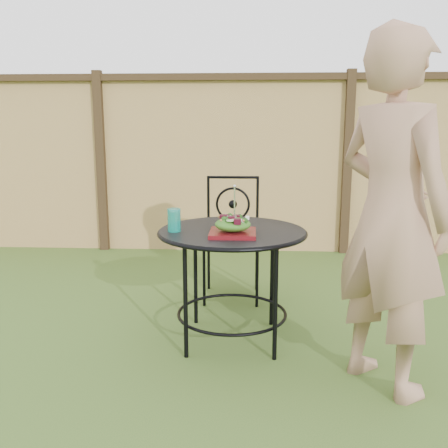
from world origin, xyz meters
The scene contains 9 objects.
ground centered at (0.00, 0.00, 0.00)m, with size 60.00×60.00×0.00m, color #284C18.
fence centered at (0.00, 2.19, 0.95)m, with size 8.00×0.12×1.90m.
patio_table centered at (0.19, -0.11, 0.59)m, with size 0.92×0.92×0.72m.
patio_chair centered at (0.16, 0.74, 0.50)m, with size 0.46×0.46×0.95m.
diner centered at (1.01, -0.61, 0.92)m, with size 0.67×0.44×1.83m, color #A6795F.
salad_plate centered at (0.20, -0.26, 0.74)m, with size 0.27×0.27×0.02m, color #460A12.
salad centered at (0.20, -0.26, 0.79)m, with size 0.21×0.21×0.08m, color #235614.
fork centered at (0.21, -0.26, 0.92)m, with size 0.01×0.01×0.18m, color silver.
drinking_glass centered at (-0.16, -0.17, 0.79)m, with size 0.08×0.08×0.14m, color #0B8171.
Camera 1 is at (0.31, -3.11, 1.37)m, focal length 40.00 mm.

